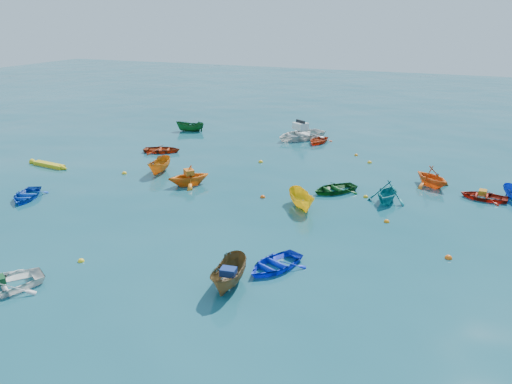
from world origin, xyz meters
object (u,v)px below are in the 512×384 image
at_px(kayak_yellow, 49,167).
at_px(motorboat_white, 300,139).
at_px(dinghy_blue_se, 274,268).
at_px(dinghy_blue_sw, 27,198).

height_order(kayak_yellow, motorboat_white, motorboat_white).
bearing_deg(dinghy_blue_se, kayak_yellow, -178.23).
bearing_deg(dinghy_blue_se, motorboat_white, 128.27).
distance_m(dinghy_blue_se, motorboat_white, 25.06).
xyz_separation_m(dinghy_blue_sw, kayak_yellow, (-3.78, 5.88, 0.00)).
bearing_deg(kayak_yellow, motorboat_white, -37.03).
height_order(dinghy_blue_se, kayak_yellow, dinghy_blue_se).
relative_size(dinghy_blue_se, kayak_yellow, 0.82).
bearing_deg(motorboat_white, dinghy_blue_se, -42.98).
bearing_deg(motorboat_white, kayak_yellow, -101.43).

